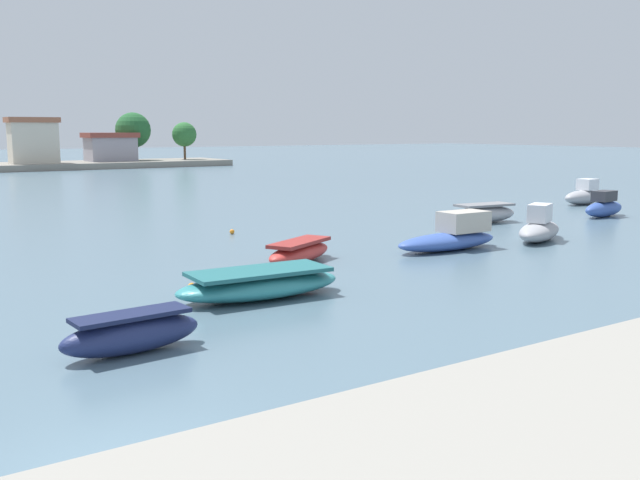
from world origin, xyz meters
TOP-DOWN VIEW (x-y plane):
  - ground_plane at (0.00, 0.00)m, footprint 400.00×400.00m
  - moored_boat_2 at (2.16, 5.91)m, footprint 3.52×1.30m
  - moored_boat_3 at (7.44, 9.15)m, footprint 5.64×2.45m
  - moored_boat_4 at (11.81, 13.69)m, footprint 4.22×3.07m
  - moored_boat_5 at (19.07, 12.50)m, footprint 5.48×1.74m
  - moored_boat_6 at (24.38, 12.04)m, footprint 4.73×3.39m
  - moored_boat_7 at (27.17, 18.21)m, footprint 4.41×2.08m
  - moored_boat_8 at (35.38, 16.13)m, footprint 4.03×1.68m
  - moored_boat_9 at (40.68, 21.40)m, footprint 3.81×1.60m
  - mooring_buoy_2 at (6.06, 11.25)m, footprint 0.28×0.28m
  - mooring_buoy_3 at (13.13, 22.21)m, footprint 0.25×0.25m

SIDE VIEW (x-z plane):
  - ground_plane at x=0.00m, z-range 0.00..0.00m
  - mooring_buoy_3 at x=13.13m, z-range 0.00..0.25m
  - mooring_buoy_2 at x=6.06m, z-range 0.00..0.28m
  - moored_boat_4 at x=11.81m, z-range -0.02..0.85m
  - moored_boat_3 at x=7.44m, z-range -0.02..0.89m
  - moored_boat_2 at x=2.16m, z-range -0.02..0.96m
  - moored_boat_7 at x=27.17m, z-range -0.02..1.07m
  - moored_boat_6 at x=24.38m, z-range -0.29..1.47m
  - moored_boat_5 at x=19.07m, z-range -0.22..1.44m
  - moored_boat_8 at x=35.38m, z-range -0.18..1.42m
  - moored_boat_9 at x=40.68m, z-range -0.25..1.56m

